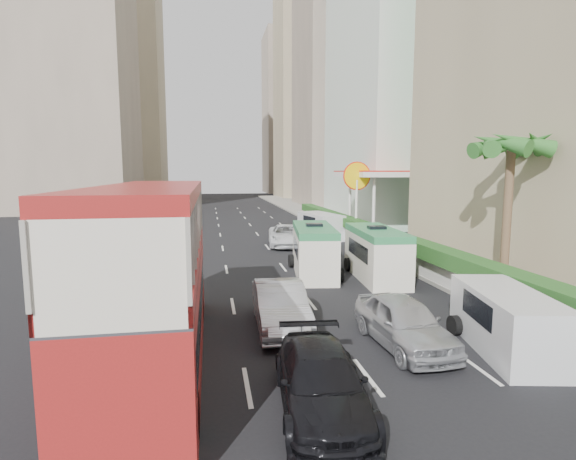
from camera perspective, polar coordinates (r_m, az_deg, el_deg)
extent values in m
plane|color=black|center=(14.58, 8.83, -14.49)|extent=(200.00, 200.00, 0.00)
cube|color=maroon|center=(13.21, -16.55, -5.54)|extent=(2.50, 11.00, 5.06)
imported|color=#BABDC2|center=(16.05, -0.99, -12.32)|extent=(1.81, 4.84, 1.58)
imported|color=#BABDC2|center=(14.94, 14.39, -14.10)|extent=(2.08, 4.67, 1.56)
imported|color=black|center=(11.10, 4.19, -21.85)|extent=(2.36, 4.91, 1.38)
imported|color=silver|center=(33.10, -0.20, -2.00)|extent=(3.13, 5.72, 1.52)
cube|color=silver|center=(23.78, 3.31, -2.59)|extent=(2.70, 6.02, 2.58)
cube|color=silver|center=(23.26, 11.12, -2.98)|extent=(2.37, 5.90, 2.56)
cube|color=silver|center=(15.37, 26.01, -10.37)|extent=(2.70, 4.88, 1.84)
cube|color=silver|center=(36.86, 4.15, 0.54)|extent=(2.95, 5.36, 2.03)
cube|color=#99968C|center=(40.46, 9.57, -0.25)|extent=(6.00, 120.00, 0.18)
cube|color=silver|center=(29.21, 11.58, -2.07)|extent=(0.30, 44.00, 1.00)
cube|color=#2D6626|center=(29.09, 11.63, -0.42)|extent=(1.10, 44.00, 0.70)
cylinder|color=brown|center=(20.88, 26.03, 1.06)|extent=(0.36, 0.36, 6.40)
cube|color=silver|center=(38.69, 12.04, 3.30)|extent=(6.50, 8.00, 5.50)
cube|color=#A29180|center=(76.80, 8.00, 22.13)|extent=(16.00, 16.00, 50.00)
cube|color=tan|center=(98.59, 2.91, 17.10)|extent=(14.00, 14.00, 44.00)
cube|color=#A29180|center=(119.63, 0.49, 14.43)|extent=(14.00, 14.00, 40.00)
cube|color=#A29180|center=(73.50, -27.20, 22.90)|extent=(18.00, 18.00, 52.00)
cube|color=tan|center=(105.75, -20.20, 16.55)|extent=(16.00, 16.00, 46.00)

